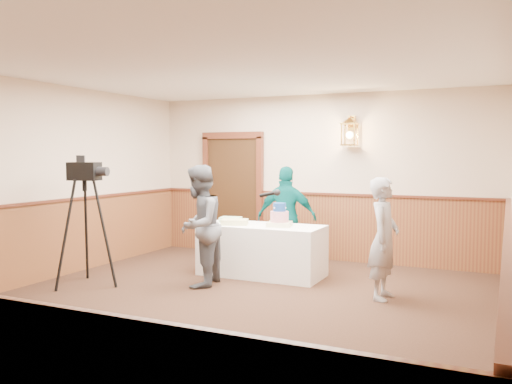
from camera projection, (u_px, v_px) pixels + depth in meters
ground at (218, 312)px, 6.16m from camera, size 7.00×7.00×0.00m
room_shell at (232, 177)px, 6.49m from camera, size 6.02×7.02×2.81m
display_table at (262, 250)px, 7.98m from camera, size 1.80×0.80×0.75m
tiered_cake at (279, 217)px, 7.80m from camera, size 0.39×0.39×0.34m
sheet_cake_yellow at (235, 222)px, 8.00m from camera, size 0.46×0.40×0.08m
sheet_cake_green at (231, 219)px, 8.35m from camera, size 0.35×0.30×0.07m
interviewer at (199, 226)px, 7.31m from camera, size 1.54×0.89×1.65m
baker at (384, 239)px, 6.66m from camera, size 0.39×0.57×1.51m
assistant_p at (287, 217)px, 8.47m from camera, size 0.98×0.51×1.60m
tv_camera_rig at (86, 231)px, 7.34m from camera, size 0.66×0.62×1.68m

